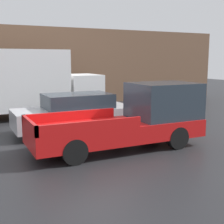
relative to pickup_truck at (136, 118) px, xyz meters
The scene contains 5 objects.
ground_plane 1.70m from the pickup_truck, 163.50° to the left, with size 60.00×60.00×0.00m, color #232326.
building_wall 10.61m from the pickup_truck, 97.27° to the left, with size 28.00×0.15×4.88m.
pickup_truck is the anchor object (origin of this frame).
car 3.05m from the pickup_truck, 111.83° to the left, with size 4.76×1.90×1.56m.
delivery_truck 7.65m from the pickup_truck, 110.41° to the left, with size 7.78×2.48×3.37m.
Camera 1 is at (-3.84, -9.21, 2.91)m, focal length 50.00 mm.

